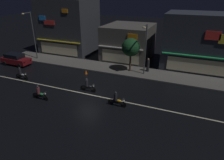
% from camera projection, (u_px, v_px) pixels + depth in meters
% --- Properties ---
extents(ground_plane, '(140.00, 140.00, 0.00)m').
position_uv_depth(ground_plane, '(87.00, 94.00, 21.28)').
color(ground_plane, black).
extents(lane_divider_stripe, '(34.09, 0.16, 0.01)m').
position_uv_depth(lane_divider_stripe, '(87.00, 94.00, 21.27)').
color(lane_divider_stripe, beige).
rests_on(lane_divider_stripe, ground).
extents(sidewalk_far, '(35.89, 3.75, 0.14)m').
position_uv_depth(sidewalk_far, '(115.00, 69.00, 27.98)').
color(sidewalk_far, '#5B5954').
rests_on(sidewalk_far, ground).
extents(storefront_left_block, '(10.18, 6.77, 7.46)m').
position_uv_depth(storefront_left_block, '(203.00, 42.00, 27.07)').
color(storefront_left_block, '#2D333D').
rests_on(storefront_left_block, ground).
extents(storefront_center_block, '(8.78, 6.98, 8.85)m').
position_uv_depth(storefront_center_block, '(69.00, 26.00, 34.42)').
color(storefront_center_block, '#383A3F').
rests_on(storefront_center_block, ground).
extents(storefront_right_block, '(7.04, 7.90, 5.24)m').
position_uv_depth(storefront_right_block, '(129.00, 42.00, 31.77)').
color(storefront_right_block, '#56514C').
rests_on(storefront_right_block, ground).
extents(streetlamp_west, '(0.44, 1.64, 7.11)m').
position_uv_depth(streetlamp_west, '(32.00, 32.00, 30.19)').
color(streetlamp_west, '#47494C').
rests_on(streetlamp_west, sidewalk_far).
extents(streetlamp_mid, '(0.44, 1.64, 6.34)m').
position_uv_depth(streetlamp_mid, '(145.00, 46.00, 24.38)').
color(streetlamp_mid, '#47494C').
rests_on(streetlamp_mid, sidewalk_far).
extents(pedestrian_on_sidewalk, '(0.39, 0.39, 1.82)m').
position_uv_depth(pedestrian_on_sidewalk, '(148.00, 65.00, 26.59)').
color(pedestrian_on_sidewalk, '#232328').
rests_on(pedestrian_on_sidewalk, sidewalk_far).
extents(street_tree, '(2.35, 2.35, 4.43)m').
position_uv_depth(street_tree, '(131.00, 47.00, 25.79)').
color(street_tree, '#473323').
rests_on(street_tree, sidewalk_far).
extents(parked_car_near_kerb, '(4.30, 1.98, 1.67)m').
position_uv_depth(parked_car_near_kerb, '(16.00, 59.00, 29.37)').
color(parked_car_near_kerb, maroon).
rests_on(parked_car_near_kerb, ground).
extents(motorcycle_lead, '(1.90, 0.60, 1.52)m').
position_uv_depth(motorcycle_lead, '(116.00, 100.00, 18.87)').
color(motorcycle_lead, black).
rests_on(motorcycle_lead, ground).
extents(motorcycle_following, '(1.90, 0.60, 1.52)m').
position_uv_depth(motorcycle_following, '(21.00, 74.00, 24.66)').
color(motorcycle_following, black).
rests_on(motorcycle_following, ground).
extents(motorcycle_opposite_lane, '(1.90, 0.60, 1.52)m').
position_uv_depth(motorcycle_opposite_lane, '(88.00, 86.00, 21.66)').
color(motorcycle_opposite_lane, black).
rests_on(motorcycle_opposite_lane, ground).
extents(motorcycle_trailing_far, '(1.90, 0.60, 1.52)m').
position_uv_depth(motorcycle_trailing_far, '(39.00, 94.00, 20.06)').
color(motorcycle_trailing_far, black).
rests_on(motorcycle_trailing_far, ground).
extents(traffic_cone, '(0.36, 0.36, 0.55)m').
position_uv_depth(traffic_cone, '(86.00, 72.00, 26.33)').
color(traffic_cone, orange).
rests_on(traffic_cone, ground).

